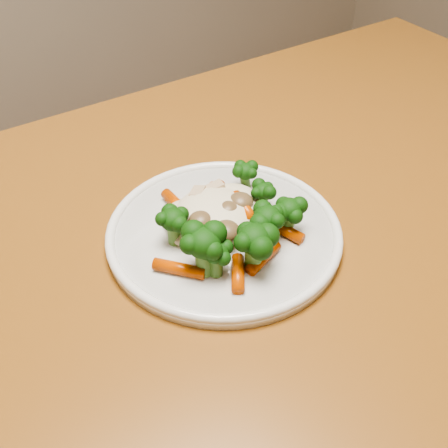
% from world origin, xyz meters
% --- Properties ---
extents(dining_table, '(1.11, 0.75, 0.75)m').
position_xyz_m(dining_table, '(-0.13, 0.07, 0.64)').
color(dining_table, '#955A22').
rests_on(dining_table, ground).
extents(plate, '(0.24, 0.24, 0.01)m').
position_xyz_m(plate, '(-0.19, 0.10, 0.76)').
color(plate, white).
rests_on(plate, dining_table).
extents(meal, '(0.17, 0.17, 0.05)m').
position_xyz_m(meal, '(-0.19, 0.09, 0.78)').
color(meal, beige).
rests_on(meal, plate).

